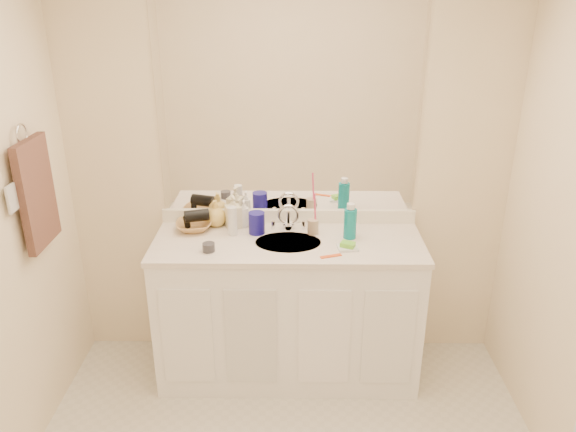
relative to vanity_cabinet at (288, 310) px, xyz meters
The scene contains 24 objects.
wall_back 0.82m from the vanity_cabinet, 90.00° to the left, with size 2.60×0.02×2.40m, color #FDE9C6.
vanity_cabinet is the anchor object (origin of this frame).
countertop 0.44m from the vanity_cabinet, ahead, with size 1.52×0.57×0.03m, color silver.
backsplash 0.56m from the vanity_cabinet, 90.00° to the left, with size 1.52×0.03×0.08m, color white.
sink_basin 0.44m from the vanity_cabinet, 90.00° to the right, with size 0.37×0.37×0.02m, color beige.
faucet 0.53m from the vanity_cabinet, 90.00° to the left, with size 0.02×0.02×0.11m, color silver.
mirror 1.17m from the vanity_cabinet, 90.00° to the left, with size 1.48×0.01×1.20m, color white.
blue_mug 0.56m from the vanity_cabinet, 151.32° to the left, with size 0.09×0.09×0.13m, color navy.
tan_cup 0.53m from the vanity_cabinet, 34.08° to the left, with size 0.06×0.06×0.09m, color tan.
toothbrush 0.63m from the vanity_cabinet, 32.29° to the left, with size 0.01×0.01×0.21m, color #FA4175.
mouthwash_bottle 0.65m from the vanity_cabinet, ahead, with size 0.07×0.07×0.17m, color #0B818C.
soap_dish 0.57m from the vanity_cabinet, 17.50° to the right, with size 0.11×0.09×0.01m, color silver.
green_soap 0.59m from the vanity_cabinet, 17.50° to the right, with size 0.07×0.05×0.03m, color #6DCB31.
orange_comb 0.55m from the vanity_cabinet, 40.65° to the right, with size 0.12×0.02×0.00m, color #E24C17.
dark_jar 0.66m from the vanity_cabinet, 161.71° to the right, with size 0.07×0.07×0.05m, color #323239.
extra_white_bottle 0.63m from the vanity_cabinet, 166.01° to the left, with size 0.05×0.05×0.17m, color silver.
soap_bottle_white 0.63m from the vanity_cabinet, 143.46° to the left, with size 0.06×0.06×0.17m, color white.
soap_bottle_cream 0.67m from the vanity_cabinet, 149.65° to the left, with size 0.09×0.09×0.19m, color #EFE8C3.
soap_bottle_yellow 0.72m from the vanity_cabinet, 154.39° to the left, with size 0.12×0.12×0.16m, color #DDBA56.
wicker_basket 0.75m from the vanity_cabinet, 165.66° to the left, with size 0.21×0.21×0.05m, color #B48248.
hair_dryer 0.78m from the vanity_cabinet, 165.15° to the left, with size 0.07×0.07×0.14m, color black.
towel_ring 1.71m from the vanity_cabinet, 168.86° to the right, with size 0.11×0.11×0.01m, color silver.
hand_towel 1.52m from the vanity_cabinet, 168.69° to the right, with size 0.04×0.32×0.55m, color #3B251F.
switch_plate 1.61m from the vanity_cabinet, 160.52° to the right, with size 0.01×0.09×0.13m, color silver.
Camera 1 is at (0.03, -1.83, 2.22)m, focal length 35.00 mm.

